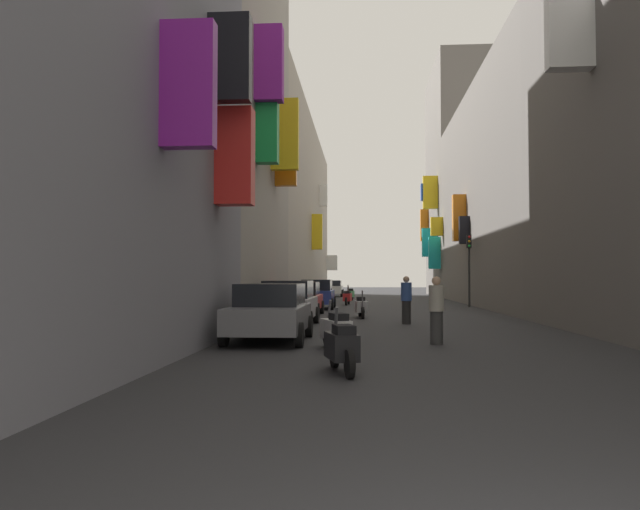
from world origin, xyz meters
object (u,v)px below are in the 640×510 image
at_px(scooter_silver, 361,307).
at_px(scooter_green, 350,294).
at_px(pedestrian_near_left, 436,310).
at_px(scooter_red, 347,297).
at_px(scooter_black, 342,346).
at_px(parked_car_blue, 317,294).
at_px(parked_car_grey, 270,311).
at_px(parked_car_silver, 288,303).
at_px(parked_car_red, 300,298).
at_px(parked_car_white, 332,288).
at_px(traffic_light_near_corner, 469,258).
at_px(scooter_white, 336,330).
at_px(pedestrian_crossing, 406,300).

distance_m(scooter_silver, scooter_green, 18.83).
bearing_deg(pedestrian_near_left, scooter_red, 97.36).
bearing_deg(scooter_black, parked_car_blue, 95.46).
bearing_deg(parked_car_grey, parked_car_silver, 91.66).
xyz_separation_m(parked_car_red, scooter_silver, (2.66, -1.32, -0.30)).
xyz_separation_m(parked_car_blue, scooter_black, (2.09, -21.83, -0.34)).
bearing_deg(parked_car_white, traffic_light_near_corner, -64.99).
height_order(parked_car_blue, scooter_red, parked_car_blue).
distance_m(parked_car_grey, scooter_green, 28.33).
bearing_deg(scooter_silver, scooter_black, -91.11).
distance_m(parked_car_grey, scooter_black, 5.53).
bearing_deg(parked_car_grey, scooter_white, -43.86).
height_order(parked_car_grey, scooter_black, parked_car_grey).
height_order(parked_car_grey, traffic_light_near_corner, traffic_light_near_corner).
distance_m(parked_car_silver, pedestrian_near_left, 6.90).
xyz_separation_m(parked_car_grey, pedestrian_near_left, (4.24, -0.36, 0.06)).
distance_m(parked_car_silver, pedestrian_crossing, 4.27).
xyz_separation_m(scooter_green, pedestrian_crossing, (2.52, -22.08, 0.39)).
bearing_deg(scooter_green, parked_car_grey, -92.89).
distance_m(scooter_green, pedestrian_crossing, 22.23).
bearing_deg(parked_car_silver, pedestrian_crossing, 16.84).
relative_size(parked_car_red, parked_car_silver, 1.02).
bearing_deg(scooter_white, scooter_green, 90.70).
height_order(parked_car_white, pedestrian_near_left, pedestrian_near_left).
bearing_deg(traffic_light_near_corner, parked_car_grey, -113.55).
bearing_deg(pedestrian_near_left, scooter_white, -150.70).
bearing_deg(parked_car_blue, pedestrian_crossing, -69.18).
bearing_deg(scooter_silver, parked_car_silver, -118.70).
bearing_deg(parked_car_silver, scooter_red, 84.37).
xyz_separation_m(scooter_red, scooter_black, (0.59, -26.32, -0.00)).
bearing_deg(pedestrian_near_left, parked_car_silver, 129.39).
height_order(parked_car_blue, scooter_black, parked_car_blue).
xyz_separation_m(scooter_black, pedestrian_near_left, (2.19, 4.77, 0.38)).
relative_size(scooter_red, traffic_light_near_corner, 0.48).
height_order(scooter_red, scooter_white, same).
bearing_deg(scooter_red, pedestrian_crossing, -80.55).
relative_size(scooter_red, scooter_green, 0.98).
bearing_deg(parked_car_blue, scooter_red, 71.55).
relative_size(parked_car_grey, pedestrian_near_left, 2.34).
xyz_separation_m(scooter_black, pedestrian_crossing, (1.90, 11.35, 0.39)).
xyz_separation_m(scooter_red, pedestrian_near_left, (2.78, -21.55, 0.38)).
height_order(parked_car_silver, parked_car_grey, parked_car_silver).
height_order(parked_car_red, parked_car_white, parked_car_red).
bearing_deg(parked_car_silver, scooter_green, 86.14).
height_order(parked_car_white, scooter_silver, parked_car_white).
height_order(parked_car_red, scooter_black, parked_car_red).
relative_size(parked_car_white, scooter_silver, 2.22).
relative_size(parked_car_white, scooter_black, 2.53).
height_order(parked_car_silver, scooter_white, parked_car_silver).
relative_size(scooter_green, scooter_black, 1.14).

